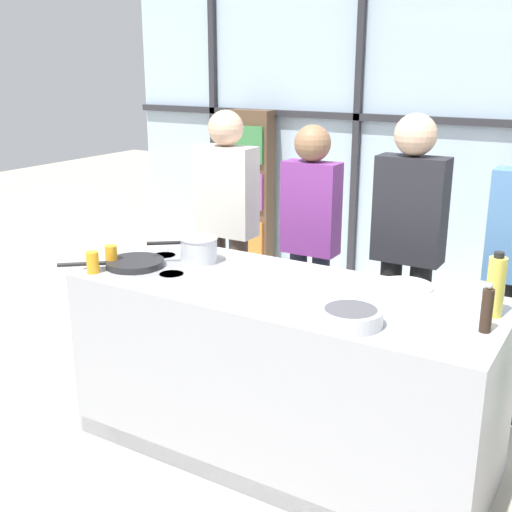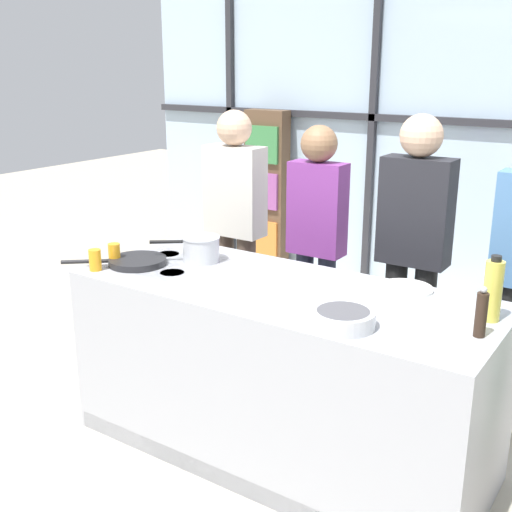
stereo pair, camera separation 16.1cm
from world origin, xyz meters
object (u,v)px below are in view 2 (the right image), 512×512
object	(u,v)px
frying_pan	(136,261)
juice_glass_far	(114,254)
mixing_bowl	(343,318)
pepper_grinder	(481,314)
spectator_far_left	(235,216)
juice_glass_near	(95,260)
oil_bottle	(493,290)
spectator_center_right	(414,241)
saucepan	(201,248)
white_plate	(405,288)
spectator_center_left	(317,232)

from	to	relation	value
frying_pan	juice_glass_far	bearing A→B (deg)	-153.33
mixing_bowl	pepper_grinder	world-z (taller)	pepper_grinder
spectator_far_left	juice_glass_near	xyz separation A→B (m)	(-0.01, -1.27, 0.01)
spectator_far_left	oil_bottle	xyz separation A→B (m)	(1.93, -0.80, 0.09)
spectator_far_left	spectator_center_right	distance (m)	1.28
mixing_bowl	juice_glass_far	bearing A→B (deg)	176.48
saucepan	white_plate	world-z (taller)	saucepan
spectator_far_left	white_plate	size ratio (longest dim) A/B	6.23
spectator_center_right	juice_glass_near	distance (m)	1.81
frying_pan	white_plate	size ratio (longest dim) A/B	1.76
frying_pan	white_plate	world-z (taller)	frying_pan
spectator_center_right	oil_bottle	bearing A→B (deg)	129.12
oil_bottle	frying_pan	bearing A→B (deg)	-171.43
oil_bottle	juice_glass_far	size ratio (longest dim) A/B	2.54
oil_bottle	pepper_grinder	size ratio (longest dim) A/B	1.35
oil_bottle	juice_glass_far	xyz separation A→B (m)	(-1.94, -0.33, -0.08)
oil_bottle	juice_glass_near	world-z (taller)	oil_bottle
white_plate	juice_glass_far	size ratio (longest dim) A/B	2.38
saucepan	mixing_bowl	bearing A→B (deg)	-20.15
spectator_far_left	juice_glass_far	world-z (taller)	spectator_far_left
white_plate	oil_bottle	size ratio (longest dim) A/B	0.94
spectator_far_left	juice_glass_near	distance (m)	1.27
spectator_center_left	frying_pan	world-z (taller)	spectator_center_left
spectator_center_right	white_plate	bearing A→B (deg)	107.57
spectator_center_right	juice_glass_near	xyz separation A→B (m)	(-1.29, -1.27, -0.02)
white_plate	mixing_bowl	xyz separation A→B (m)	(-0.05, -0.58, 0.03)
oil_bottle	spectator_center_left	bearing A→B (deg)	148.27
pepper_grinder	spectator_center_left	bearing A→B (deg)	142.49
juice_glass_far	spectator_center_left	bearing A→B (deg)	60.10
spectator_center_left	juice_glass_far	world-z (taller)	spectator_center_left
spectator_center_left	pepper_grinder	size ratio (longest dim) A/B	7.58
mixing_bowl	oil_bottle	distance (m)	0.66
oil_bottle	pepper_grinder	bearing A→B (deg)	-87.15
mixing_bowl	juice_glass_far	distance (m)	1.45
mixing_bowl	spectator_far_left	bearing A→B (deg)	139.73
spectator_far_left	juice_glass_far	distance (m)	1.13
juice_glass_far	spectator_center_right	bearing A→B (deg)	41.16
spectator_center_right	saucepan	bearing A→B (deg)	41.48
saucepan	juice_glass_far	distance (m)	0.48
saucepan	oil_bottle	distance (m)	1.58
spectator_center_right	oil_bottle	xyz separation A→B (m)	(0.65, -0.80, 0.06)
spectator_far_left	mixing_bowl	bearing A→B (deg)	139.73
saucepan	juice_glass_near	bearing A→B (deg)	-129.00
frying_pan	mixing_bowl	size ratio (longest dim) A/B	1.74
oil_bottle	juice_glass_near	bearing A→B (deg)	-166.37
frying_pan	juice_glass_near	world-z (taller)	juice_glass_near
saucepan	pepper_grinder	xyz separation A→B (m)	(1.59, -0.18, 0.03)
spectator_center_left	mixing_bowl	size ratio (longest dim) A/B	5.95
white_plate	juice_glass_near	size ratio (longest dim) A/B	2.38
saucepan	juice_glass_near	distance (m)	0.58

